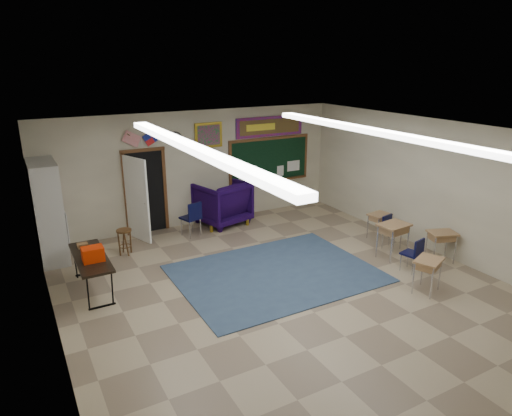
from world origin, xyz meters
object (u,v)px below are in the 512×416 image
wooden_stool (125,242)px  folding_table (92,272)px  student_desk_front_left (393,239)px  wingback_armchair (221,203)px  student_desk_front_right (379,225)px

wooden_stool → folding_table: bearing=-124.0°
student_desk_front_left → wooden_stool: bearing=143.5°
wingback_armchair → student_desk_front_left: wingback_armchair is taller
student_desk_front_left → folding_table: (-6.11, 1.65, -0.06)m
folding_table → wooden_stool: (0.95, 1.40, -0.08)m
student_desk_front_right → folding_table: 6.70m
student_desk_front_right → wooden_stool: 6.07m
student_desk_front_left → folding_table: 6.33m
student_desk_front_left → folding_table: size_ratio=0.47×
folding_table → student_desk_front_right: bearing=-5.3°
folding_table → wooden_stool: size_ratio=2.86×
student_desk_front_left → wooden_stool: 6.00m
wingback_armchair → wooden_stool: size_ratio=2.13×
wingback_armchair → student_desk_front_left: bearing=107.1°
folding_table → wooden_stool: folding_table is taller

